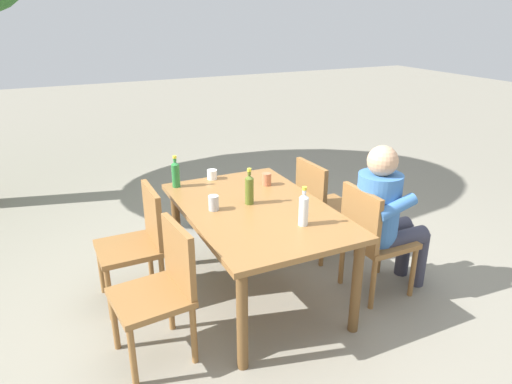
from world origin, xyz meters
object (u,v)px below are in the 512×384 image
object	(u,v)px
cup_white	(212,175)
cup_terracotta	(267,179)
backpack_by_near_side	(206,206)
chair_far_left	(162,286)
dining_table	(256,218)
bottle_clear	(304,209)
person_in_white_shirt	(385,212)
chair_near_left	(372,235)
bottle_green	(176,173)
cup_steel	(214,203)
chair_far_right	(139,239)
bottle_olive	(249,189)
table_knife	(249,188)
chair_near_right	(321,203)

from	to	relation	value
cup_white	cup_terracotta	bearing A→B (deg)	-132.60
cup_white	backpack_by_near_side	size ratio (longest dim) A/B	0.17
chair_far_left	dining_table	bearing A→B (deg)	-67.14
bottle_clear	cup_white	size ratio (longest dim) A/B	3.31
person_in_white_shirt	chair_near_left	bearing A→B (deg)	90.30
bottle_green	cup_steel	world-z (taller)	bottle_green
person_in_white_shirt	backpack_by_near_side	bearing A→B (deg)	27.51
chair_near_left	backpack_by_near_side	size ratio (longest dim) A/B	1.83
chair_far_left	cup_white	world-z (taller)	chair_far_left
dining_table	cup_terracotta	distance (m)	0.49
chair_far_right	chair_far_left	bearing A→B (deg)	179.96
chair_far_right	bottle_olive	world-z (taller)	bottle_olive
person_in_white_shirt	cup_white	distance (m)	1.44
table_knife	chair_far_right	bearing A→B (deg)	90.96
chair_far_left	table_knife	world-z (taller)	chair_far_left
chair_far_left	chair_far_right	xyz separation A→B (m)	(0.68, -0.00, 0.00)
chair_near_left	bottle_clear	world-z (taller)	bottle_clear
chair_near_right	cup_terracotta	bearing A→B (deg)	85.77
bottle_olive	cup_white	bearing A→B (deg)	5.78
cup_steel	cup_terracotta	world-z (taller)	cup_steel
chair_near_right	cup_steel	world-z (taller)	chair_near_right
cup_white	person_in_white_shirt	bearing A→B (deg)	-136.87
chair_far_left	bottle_clear	world-z (taller)	bottle_clear
person_in_white_shirt	table_knife	size ratio (longest dim) A/B	5.08
chair_near_right	chair_far_left	bearing A→B (deg)	113.03
chair_near_right	cup_terracotta	world-z (taller)	chair_near_right
cup_terracotta	cup_white	bearing A→B (deg)	47.40
chair_far_left	bottle_green	distance (m)	1.12
backpack_by_near_side	chair_near_right	bearing A→B (deg)	-141.96
backpack_by_near_side	chair_far_right	bearing A→B (deg)	137.85
bottle_olive	table_knife	xyz separation A→B (m)	(0.27, -0.12, -0.11)
chair_near_left	bottle_clear	bearing A→B (deg)	94.62
table_knife	cup_steel	bearing A→B (deg)	123.89
dining_table	cup_terracotta	xyz separation A→B (m)	(0.38, -0.28, 0.14)
person_in_white_shirt	backpack_by_near_side	distance (m)	1.88
bottle_olive	cup_steel	size ratio (longest dim) A/B	2.53
table_knife	cup_terracotta	bearing A→B (deg)	-83.29
chair_near_right	cup_white	distance (m)	0.98
cup_white	backpack_by_near_side	world-z (taller)	cup_white
cup_terracotta	table_knife	size ratio (longest dim) A/B	0.43
chair_near_left	table_knife	bearing A→B (deg)	44.22
dining_table	bottle_olive	world-z (taller)	bottle_olive
chair_near_left	cup_steel	bearing A→B (deg)	68.18
cup_steel	cup_terracotta	xyz separation A→B (m)	(0.29, -0.57, -0.00)
dining_table	chair_near_left	bearing A→B (deg)	-113.42
bottle_green	cup_terracotta	bearing A→B (deg)	-112.40
chair_near_right	person_in_white_shirt	size ratio (longest dim) A/B	0.74
chair_near_right	backpack_by_near_side	bearing A→B (deg)	38.04
bottle_green	table_knife	world-z (taller)	bottle_green
cup_terracotta	table_knife	world-z (taller)	cup_terracotta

